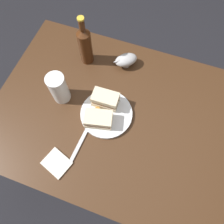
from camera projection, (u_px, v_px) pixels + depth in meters
name	position (u px, v px, depth m)	size (l,w,h in m)	color
ground_plane	(115.00, 150.00, 1.67)	(6.00, 6.00, 0.00)	black
dining_table	(116.00, 137.00, 1.33)	(1.19, 0.85, 0.76)	#422816
plate	(106.00, 114.00, 0.97)	(0.24, 0.24, 0.02)	white
sandwich_half_left	(105.00, 99.00, 0.95)	(0.12, 0.08, 0.07)	beige
sandwich_half_right	(98.00, 119.00, 0.92)	(0.14, 0.10, 0.06)	beige
potato_wedge_front	(90.00, 118.00, 0.94)	(0.05, 0.02, 0.02)	#AD702D
potato_wedge_middle	(100.00, 116.00, 0.95)	(0.04, 0.02, 0.02)	#B77F33
potato_wedge_back	(90.00, 119.00, 0.94)	(0.05, 0.02, 0.02)	#B77F33
potato_wedge_left_edge	(95.00, 111.00, 0.96)	(0.05, 0.02, 0.02)	#B77F33
potato_wedge_right_edge	(95.00, 116.00, 0.95)	(0.04, 0.02, 0.02)	gold
pint_glass	(60.00, 88.00, 0.95)	(0.08, 0.08, 0.16)	white
gravy_boat	(126.00, 60.00, 1.05)	(0.14, 0.13, 0.07)	#B7B7BC
cider_bottle	(85.00, 45.00, 1.00)	(0.07, 0.07, 0.28)	#47230F
napkin	(57.00, 163.00, 0.89)	(0.11, 0.09, 0.01)	silver
fork	(79.00, 144.00, 0.92)	(0.18, 0.02, 0.01)	silver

